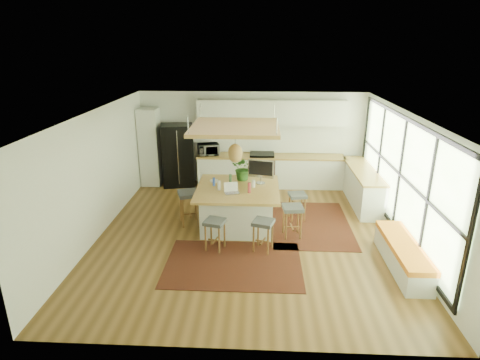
# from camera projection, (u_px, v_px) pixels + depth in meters

# --- Properties ---
(floor) EXTENTS (7.00, 7.00, 0.00)m
(floor) POSITION_uv_depth(u_px,v_px,m) (248.00, 234.00, 8.87)
(floor) COLOR brown
(floor) RESTS_ON ground
(ceiling) EXTENTS (7.00, 7.00, 0.00)m
(ceiling) POSITION_uv_depth(u_px,v_px,m) (249.00, 113.00, 7.98)
(ceiling) COLOR white
(ceiling) RESTS_ON ground
(wall_back) EXTENTS (6.50, 0.00, 6.50)m
(wall_back) POSITION_uv_depth(u_px,v_px,m) (252.00, 138.00, 11.72)
(wall_back) COLOR silver
(wall_back) RESTS_ON ground
(wall_front) EXTENTS (6.50, 0.00, 6.50)m
(wall_front) POSITION_uv_depth(u_px,v_px,m) (240.00, 265.00, 5.12)
(wall_front) COLOR silver
(wall_front) RESTS_ON ground
(wall_left) EXTENTS (0.00, 7.00, 7.00)m
(wall_left) POSITION_uv_depth(u_px,v_px,m) (97.00, 174.00, 8.58)
(wall_left) COLOR silver
(wall_left) RESTS_ON ground
(wall_right) EXTENTS (0.00, 7.00, 7.00)m
(wall_right) POSITION_uv_depth(u_px,v_px,m) (405.00, 179.00, 8.27)
(wall_right) COLOR silver
(wall_right) RESTS_ON ground
(window_wall) EXTENTS (0.10, 6.20, 2.60)m
(window_wall) POSITION_uv_depth(u_px,v_px,m) (404.00, 177.00, 8.25)
(window_wall) COLOR black
(window_wall) RESTS_ON wall_right
(pantry) EXTENTS (0.55, 0.60, 2.25)m
(pantry) POSITION_uv_depth(u_px,v_px,m) (150.00, 147.00, 11.64)
(pantry) COLOR silver
(pantry) RESTS_ON floor
(back_counter_base) EXTENTS (4.20, 0.60, 0.88)m
(back_counter_base) POSITION_uv_depth(u_px,v_px,m) (270.00, 172.00, 11.70)
(back_counter_base) COLOR silver
(back_counter_base) RESTS_ON floor
(back_counter_top) EXTENTS (4.24, 0.64, 0.05)m
(back_counter_top) POSITION_uv_depth(u_px,v_px,m) (271.00, 156.00, 11.54)
(back_counter_top) COLOR olive
(back_counter_top) RESTS_ON back_counter_base
(backsplash) EXTENTS (4.20, 0.02, 0.80)m
(backsplash) POSITION_uv_depth(u_px,v_px,m) (271.00, 139.00, 11.68)
(backsplash) COLOR white
(backsplash) RESTS_ON wall_back
(upper_cabinets) EXTENTS (4.20, 0.34, 0.70)m
(upper_cabinets) POSITION_uv_depth(u_px,v_px,m) (272.00, 112.00, 11.26)
(upper_cabinets) COLOR silver
(upper_cabinets) RESTS_ON wall_back
(range) EXTENTS (0.76, 0.62, 1.00)m
(range) POSITION_uv_depth(u_px,v_px,m) (262.00, 169.00, 11.69)
(range) COLOR #A5A5AA
(range) RESTS_ON floor
(right_counter_base) EXTENTS (0.60, 2.50, 0.88)m
(right_counter_base) POSITION_uv_depth(u_px,v_px,m) (362.00, 187.00, 10.47)
(right_counter_base) COLOR silver
(right_counter_base) RESTS_ON floor
(right_counter_top) EXTENTS (0.64, 2.54, 0.05)m
(right_counter_top) POSITION_uv_depth(u_px,v_px,m) (364.00, 170.00, 10.32)
(right_counter_top) COLOR olive
(right_counter_top) RESTS_ON right_counter_base
(window_bench) EXTENTS (0.52, 2.00, 0.50)m
(window_bench) POSITION_uv_depth(u_px,v_px,m) (403.00, 255.00, 7.51)
(window_bench) COLOR silver
(window_bench) RESTS_ON floor
(ceiling_panel) EXTENTS (1.86, 1.86, 0.80)m
(ceiling_panel) POSITION_uv_depth(u_px,v_px,m) (235.00, 140.00, 8.59)
(ceiling_panel) COLOR olive
(ceiling_panel) RESTS_ON ceiling
(rug_near) EXTENTS (2.60, 1.80, 0.01)m
(rug_near) POSITION_uv_depth(u_px,v_px,m) (233.00, 264.00, 7.68)
(rug_near) COLOR black
(rug_near) RESTS_ON floor
(rug_right) EXTENTS (1.80, 2.60, 0.01)m
(rug_right) POSITION_uv_depth(u_px,v_px,m) (310.00, 224.00, 9.37)
(rug_right) COLOR black
(rug_right) RESTS_ON floor
(fridge) EXTENTS (1.02, 0.86, 1.81)m
(fridge) POSITION_uv_depth(u_px,v_px,m) (178.00, 155.00, 11.64)
(fridge) COLOR black
(fridge) RESTS_ON floor
(island) EXTENTS (1.85, 1.85, 0.93)m
(island) POSITION_uv_depth(u_px,v_px,m) (238.00, 207.00, 9.16)
(island) COLOR olive
(island) RESTS_ON floor
(stool_near_left) EXTENTS (0.48, 0.48, 0.66)m
(stool_near_left) POSITION_uv_depth(u_px,v_px,m) (215.00, 234.00, 8.13)
(stool_near_left) COLOR #3D4043
(stool_near_left) RESTS_ON floor
(stool_near_right) EXTENTS (0.49, 0.49, 0.67)m
(stool_near_right) POSITION_uv_depth(u_px,v_px,m) (263.00, 235.00, 8.08)
(stool_near_right) COLOR #3D4043
(stool_near_right) RESTS_ON floor
(stool_right_front) EXTENTS (0.47, 0.47, 0.71)m
(stool_right_front) POSITION_uv_depth(u_px,v_px,m) (292.00, 221.00, 8.67)
(stool_right_front) COLOR #3D4043
(stool_right_front) RESTS_ON floor
(stool_right_back) EXTENTS (0.45, 0.45, 0.66)m
(stool_right_back) POSITION_uv_depth(u_px,v_px,m) (297.00, 206.00, 9.51)
(stool_right_back) COLOR #3D4043
(stool_right_back) RESTS_ON floor
(stool_left_side) EXTENTS (0.59, 0.59, 0.80)m
(stool_left_side) POSITION_uv_depth(u_px,v_px,m) (190.00, 209.00, 9.29)
(stool_left_side) COLOR #3D4043
(stool_left_side) RESTS_ON floor
(laptop) EXTENTS (0.39, 0.40, 0.23)m
(laptop) POSITION_uv_depth(u_px,v_px,m) (232.00, 188.00, 8.64)
(laptop) COLOR #A5A5AA
(laptop) RESTS_ON island
(monitor) EXTENTS (0.65, 0.37, 0.57)m
(monitor) POSITION_uv_depth(u_px,v_px,m) (261.00, 173.00, 9.20)
(monitor) COLOR #A5A5AA
(monitor) RESTS_ON island
(microwave) EXTENTS (0.65, 0.48, 0.39)m
(microwave) POSITION_uv_depth(u_px,v_px,m) (208.00, 148.00, 11.56)
(microwave) COLOR #A5A5AA
(microwave) RESTS_ON back_counter_top
(island_plant) EXTENTS (0.53, 0.59, 0.46)m
(island_plant) POSITION_uv_depth(u_px,v_px,m) (244.00, 171.00, 9.44)
(island_plant) COLOR #1E4C19
(island_plant) RESTS_ON island
(island_bowl) EXTENTS (0.21, 0.21, 0.05)m
(island_bowl) POSITION_uv_depth(u_px,v_px,m) (214.00, 181.00, 9.33)
(island_bowl) COLOR silver
(island_bowl) RESTS_ON island
(island_bottle_0) EXTENTS (0.07, 0.07, 0.19)m
(island_bottle_0) POSITION_uv_depth(u_px,v_px,m) (214.00, 182.00, 9.10)
(island_bottle_0) COLOR blue
(island_bottle_0) RESTS_ON island
(island_bottle_1) EXTENTS (0.07, 0.07, 0.19)m
(island_bottle_1) POSITION_uv_depth(u_px,v_px,m) (219.00, 186.00, 8.85)
(island_bottle_1) COLOR white
(island_bottle_1) RESTS_ON island
(island_bottle_2) EXTENTS (0.07, 0.07, 0.19)m
(island_bottle_2) POSITION_uv_depth(u_px,v_px,m) (248.00, 189.00, 8.68)
(island_bottle_2) COLOR #A3363B
(island_bottle_2) RESTS_ON island
(island_bottle_3) EXTENTS (0.07, 0.07, 0.19)m
(island_bottle_3) POSITION_uv_depth(u_px,v_px,m) (253.00, 183.00, 9.01)
(island_bottle_3) COLOR silver
(island_bottle_3) RESTS_ON island
(island_bottle_4) EXTENTS (0.07, 0.07, 0.19)m
(island_bottle_4) POSITION_uv_depth(u_px,v_px,m) (230.00, 180.00, 9.22)
(island_bottle_4) COLOR #416D43
(island_bottle_4) RESTS_ON island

